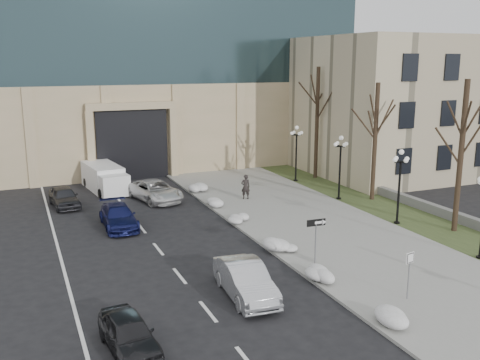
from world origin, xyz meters
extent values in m
plane|color=black|center=(0.00, 0.00, 0.00)|extent=(160.00, 160.00, 0.00)
cube|color=gray|center=(3.50, 14.00, 0.06)|extent=(9.00, 40.00, 0.12)
cube|color=gray|center=(-1.00, 14.00, 0.07)|extent=(0.30, 40.00, 0.14)
cube|color=#344120|center=(10.00, 14.00, 0.05)|extent=(4.00, 40.00, 0.10)
cube|color=slate|center=(12.00, 16.00, 0.35)|extent=(0.50, 30.00, 0.70)
cube|color=tan|center=(-2.00, 42.00, 4.00)|extent=(40.00, 20.00, 8.00)
cube|color=black|center=(-4.00, 33.00, 3.00)|extent=(6.00, 2.50, 6.00)
cube|color=tan|center=(-4.00, 31.60, 6.30)|extent=(7.50, 0.60, 0.60)
cube|color=tan|center=(-7.50, 31.60, 3.00)|extent=(0.60, 0.60, 6.00)
cube|color=tan|center=(-0.50, 31.60, 3.00)|extent=(0.60, 0.60, 6.00)
cube|color=#C3B592|center=(22.00, 28.00, 6.00)|extent=(22.00, 18.00, 12.00)
cube|color=black|center=(14.00, 19.00, 2.50)|extent=(1.40, 0.25, 2.00)
cube|color=black|center=(18.00, 19.00, 2.50)|extent=(1.40, 0.25, 2.00)
cube|color=black|center=(14.00, 19.00, 6.00)|extent=(1.40, 0.25, 2.00)
cube|color=black|center=(18.00, 19.00, 6.00)|extent=(1.40, 0.25, 2.00)
cube|color=black|center=(14.00, 19.00, 9.50)|extent=(1.40, 0.25, 2.00)
cube|color=black|center=(18.00, 19.00, 9.50)|extent=(1.40, 0.25, 2.00)
imported|color=black|center=(-10.06, 4.26, 0.65)|extent=(1.87, 3.95, 1.30)
imported|color=#B6B8BE|center=(-4.53, 6.71, 0.76)|extent=(1.92, 4.73, 1.53)
imported|color=navy|center=(-7.73, 18.79, 0.68)|extent=(1.98, 4.73, 1.36)
imported|color=silver|center=(-4.08, 24.20, 0.74)|extent=(3.63, 5.72, 1.47)
imported|color=#323237|center=(-10.33, 25.05, 0.71)|extent=(2.08, 4.30, 1.42)
imported|color=black|center=(1.99, 21.60, 1.03)|extent=(0.72, 0.53, 1.81)
cube|color=silver|center=(-6.99, 29.37, 0.99)|extent=(2.77, 5.17, 1.98)
cube|color=silver|center=(-6.62, 26.42, 0.89)|extent=(2.26, 1.83, 1.58)
cylinder|color=black|center=(-7.63, 26.50, 0.35)|extent=(0.33, 0.72, 0.69)
cylinder|color=black|center=(-5.67, 26.74, 0.35)|extent=(0.33, 0.72, 0.69)
cylinder|color=black|center=(-8.15, 30.72, 0.35)|extent=(0.33, 0.72, 0.69)
cylinder|color=black|center=(-6.19, 30.96, 0.35)|extent=(0.33, 0.72, 0.69)
cylinder|color=slate|center=(-0.43, 7.77, 1.33)|extent=(0.06, 0.06, 2.65)
cube|color=black|center=(-0.43, 7.77, 2.55)|extent=(0.97, 0.09, 0.33)
cube|color=white|center=(-0.28, 7.74, 2.55)|extent=(0.46, 0.03, 0.12)
cone|color=white|center=(-0.02, 7.72, 2.55)|extent=(0.24, 0.28, 0.27)
cylinder|color=slate|center=(1.62, 3.60, 1.08)|extent=(0.06, 0.06, 2.15)
cube|color=white|center=(1.62, 3.60, 1.96)|extent=(0.47, 0.13, 0.47)
cube|color=black|center=(1.63, 3.58, 1.96)|extent=(0.40, 0.09, 0.41)
cube|color=white|center=(1.63, 3.57, 1.96)|extent=(0.35, 0.08, 0.35)
ellipsoid|color=silver|center=(-0.74, 2.17, 0.30)|extent=(1.10, 1.60, 0.36)
ellipsoid|color=silver|center=(-0.55, 6.92, 0.30)|extent=(1.10, 1.60, 0.36)
ellipsoid|color=silver|center=(-0.64, 11.13, 0.30)|extent=(1.10, 1.60, 0.36)
ellipsoid|color=silver|center=(-0.62, 16.59, 0.30)|extent=(1.10, 1.60, 0.36)
ellipsoid|color=silver|center=(-0.41, 20.72, 0.30)|extent=(1.10, 1.60, 0.36)
ellipsoid|color=silver|center=(-0.49, 24.83, 0.30)|extent=(1.10, 1.60, 0.36)
cylinder|color=black|center=(8.30, 6.00, 0.10)|extent=(0.36, 0.36, 0.20)
sphere|color=silver|center=(8.30, 6.45, 4.15)|extent=(0.28, 0.28, 0.28)
cylinder|color=black|center=(8.30, 12.50, 0.10)|extent=(0.36, 0.36, 0.20)
cylinder|color=black|center=(8.30, 12.50, 2.00)|extent=(0.14, 0.14, 4.00)
cylinder|color=black|center=(8.30, 12.50, 4.00)|extent=(0.10, 0.90, 0.10)
cylinder|color=black|center=(8.30, 12.50, 4.00)|extent=(0.90, 0.10, 0.10)
sphere|color=silver|center=(8.30, 12.50, 4.60)|extent=(0.32, 0.32, 0.32)
sphere|color=silver|center=(8.75, 12.50, 4.15)|extent=(0.28, 0.28, 0.28)
sphere|color=silver|center=(7.85, 12.50, 4.15)|extent=(0.28, 0.28, 0.28)
sphere|color=silver|center=(8.30, 12.95, 4.15)|extent=(0.28, 0.28, 0.28)
sphere|color=silver|center=(8.30, 12.05, 4.15)|extent=(0.28, 0.28, 0.28)
cylinder|color=black|center=(8.30, 19.00, 0.10)|extent=(0.36, 0.36, 0.20)
cylinder|color=black|center=(8.30, 19.00, 2.00)|extent=(0.14, 0.14, 4.00)
cylinder|color=black|center=(8.30, 19.00, 4.00)|extent=(0.10, 0.90, 0.10)
cylinder|color=black|center=(8.30, 19.00, 4.00)|extent=(0.90, 0.10, 0.10)
sphere|color=silver|center=(8.30, 19.00, 4.60)|extent=(0.32, 0.32, 0.32)
sphere|color=silver|center=(8.75, 19.00, 4.15)|extent=(0.28, 0.28, 0.28)
sphere|color=silver|center=(7.85, 19.00, 4.15)|extent=(0.28, 0.28, 0.28)
sphere|color=silver|center=(8.30, 19.45, 4.15)|extent=(0.28, 0.28, 0.28)
sphere|color=silver|center=(8.30, 18.55, 4.15)|extent=(0.28, 0.28, 0.28)
cylinder|color=black|center=(8.30, 25.50, 0.10)|extent=(0.36, 0.36, 0.20)
cylinder|color=black|center=(8.30, 25.50, 2.00)|extent=(0.14, 0.14, 4.00)
cylinder|color=black|center=(8.30, 25.50, 4.00)|extent=(0.10, 0.90, 0.10)
cylinder|color=black|center=(8.30, 25.50, 4.00)|extent=(0.90, 0.10, 0.10)
sphere|color=silver|center=(8.30, 25.50, 4.60)|extent=(0.32, 0.32, 0.32)
sphere|color=silver|center=(8.75, 25.50, 4.15)|extent=(0.28, 0.28, 0.28)
sphere|color=silver|center=(7.85, 25.50, 4.15)|extent=(0.28, 0.28, 0.28)
sphere|color=silver|center=(8.30, 25.95, 4.15)|extent=(0.28, 0.28, 0.28)
sphere|color=silver|center=(8.30, 25.05, 4.15)|extent=(0.28, 0.28, 0.28)
cylinder|color=black|center=(10.50, 10.00, 4.50)|extent=(0.32, 0.32, 9.00)
cylinder|color=black|center=(10.50, 18.00, 4.25)|extent=(0.32, 0.32, 8.50)
cylinder|color=black|center=(10.50, 26.00, 4.75)|extent=(0.32, 0.32, 9.50)
camera|label=1|loc=(-13.16, -12.99, 10.03)|focal=40.00mm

